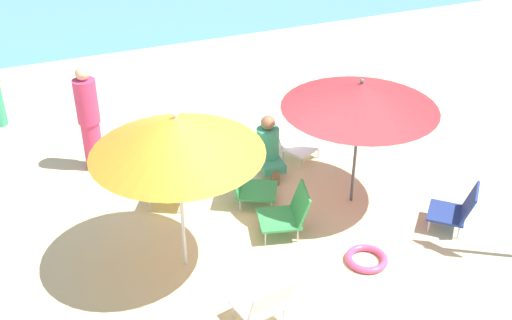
# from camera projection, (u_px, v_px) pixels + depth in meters

# --- Properties ---
(ground_plane) EXTENTS (40.00, 40.00, 0.00)m
(ground_plane) POSITION_uv_depth(u_px,v_px,m) (257.00, 240.00, 7.87)
(ground_plane) COLOR beige
(umbrella_red) EXTENTS (1.98, 1.98, 1.79)m
(umbrella_red) POSITION_uv_depth(u_px,v_px,m) (361.00, 96.00, 7.82)
(umbrella_red) COLOR #4C4C51
(umbrella_red) RESTS_ON ground_plane
(umbrella_orange) EXTENTS (1.88, 1.88, 2.00)m
(umbrella_orange) POSITION_uv_depth(u_px,v_px,m) (176.00, 135.00, 6.60)
(umbrella_orange) COLOR silver
(umbrella_orange) RESTS_ON ground_plane
(beach_chair_a) EXTENTS (0.76, 0.76, 0.65)m
(beach_chair_a) POSITION_uv_depth(u_px,v_px,m) (170.00, 177.00, 8.46)
(beach_chair_a) COLOR gold
(beach_chair_a) RESTS_ON ground_plane
(beach_chair_b) EXTENTS (0.76, 0.72, 0.52)m
(beach_chair_b) POSITION_uv_depth(u_px,v_px,m) (249.00, 186.00, 8.43)
(beach_chair_b) COLOR #33934C
(beach_chair_b) RESTS_ON ground_plane
(beach_chair_c) EXTENTS (0.73, 0.73, 0.62)m
(beach_chair_c) POSITION_uv_depth(u_px,v_px,m) (457.00, 209.00, 7.92)
(beach_chair_c) COLOR navy
(beach_chair_c) RESTS_ON ground_plane
(beach_chair_d) EXTENTS (0.59, 0.61, 0.63)m
(beach_chair_d) POSITION_uv_depth(u_px,v_px,m) (265.00, 303.00, 6.46)
(beach_chair_d) COLOR white
(beach_chair_d) RESTS_ON ground_plane
(beach_chair_e) EXTENTS (0.70, 0.65, 0.63)m
(beach_chair_e) POSITION_uv_depth(u_px,v_px,m) (288.00, 212.00, 7.84)
(beach_chair_e) COLOR #33934C
(beach_chair_e) RESTS_ON ground_plane
(beach_chair_f) EXTENTS (0.69, 0.70, 0.60)m
(beach_chair_f) POSITION_uv_depth(u_px,v_px,m) (295.00, 140.00, 9.47)
(beach_chair_f) COLOR white
(beach_chair_f) RESTS_ON ground_plane
(person_a) EXTENTS (0.32, 0.32, 1.58)m
(person_a) POSITION_uv_depth(u_px,v_px,m) (89.00, 119.00, 8.95)
(person_a) COLOR #DB3866
(person_a) RESTS_ON ground_plane
(person_c) EXTENTS (0.35, 0.56, 0.91)m
(person_c) POSITION_uv_depth(u_px,v_px,m) (269.00, 147.00, 8.97)
(person_c) COLOR #389970
(person_c) RESTS_ON ground_plane
(swim_ring) EXTENTS (0.51, 0.51, 0.08)m
(swim_ring) POSITION_uv_depth(u_px,v_px,m) (366.00, 259.00, 7.49)
(swim_ring) COLOR #E54C7F
(swim_ring) RESTS_ON ground_plane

